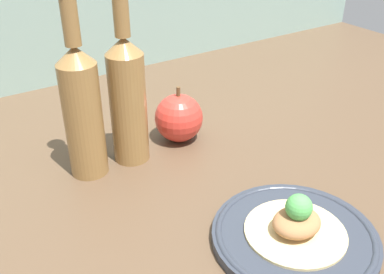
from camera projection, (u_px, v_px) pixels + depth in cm
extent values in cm
cube|color=brown|center=(216.00, 192.00, 72.53)|extent=(180.00, 110.00, 4.00)
cylinder|color=#2D333D|center=(294.00, 237.00, 59.46)|extent=(22.01, 22.01, 1.38)
torus|color=#2D333D|center=(295.00, 234.00, 59.22)|extent=(21.21, 21.21, 0.96)
cylinder|color=#D6BC7F|center=(295.00, 232.00, 59.02)|extent=(13.42, 13.42, 0.40)
ellipsoid|color=#9E6B42|center=(297.00, 222.00, 58.20)|extent=(6.69, 5.68, 2.89)
sphere|color=#4CA34C|center=(299.00, 207.00, 56.96)|extent=(3.49, 3.49, 3.49)
cylinder|color=olive|center=(84.00, 121.00, 69.58)|extent=(6.03, 6.03, 18.70)
cone|color=olive|center=(75.00, 55.00, 64.25)|extent=(6.03, 6.03, 2.71)
cylinder|color=olive|center=(70.00, 18.00, 61.64)|extent=(2.41, 2.41, 7.76)
cylinder|color=olive|center=(129.00, 109.00, 73.22)|extent=(6.03, 6.03, 18.70)
cone|color=olive|center=(124.00, 45.00, 67.89)|extent=(6.03, 6.03, 2.71)
cylinder|color=olive|center=(121.00, 11.00, 65.28)|extent=(2.41, 2.41, 7.76)
sphere|color=red|center=(179.00, 118.00, 81.20)|extent=(8.78, 8.78, 8.78)
cylinder|color=brown|center=(178.00, 92.00, 78.67)|extent=(0.70, 0.70, 1.98)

